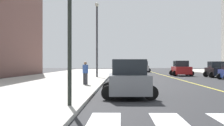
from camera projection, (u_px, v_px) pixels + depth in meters
name	position (u px, v px, depth m)	size (l,w,h in m)	color
sidewalk_kerb_west	(37.00, 84.00, 24.54)	(10.00, 120.00, 0.15)	#B2ADA3
lane_divider_paint	(163.00, 75.00, 44.21)	(0.16, 80.00, 0.01)	yellow
car_black_nearest	(217.00, 70.00, 37.15)	(2.59, 4.13, 1.84)	black
car_yellow_second	(127.00, 68.00, 43.23)	(2.93, 4.57, 2.01)	gold
car_white_third	(127.00, 73.00, 23.61)	(2.68, 4.22, 1.86)	silver
car_silver_fourth	(143.00, 67.00, 60.25)	(2.90, 4.57, 2.02)	#B7B7BC
car_gray_sixth	(128.00, 80.00, 15.22)	(2.59, 4.07, 1.79)	slate
car_red_seventh	(181.00, 69.00, 41.88)	(2.77, 4.42, 1.97)	red
traffic_light_far_corner	(70.00, 3.00, 11.15)	(0.36, 0.41, 5.08)	black
pedestrian_walking_west	(85.00, 72.00, 22.27)	(0.39, 0.39, 1.58)	#38383D
street_lamp	(97.00, 33.00, 34.74)	(0.44, 0.44, 8.03)	#38383D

